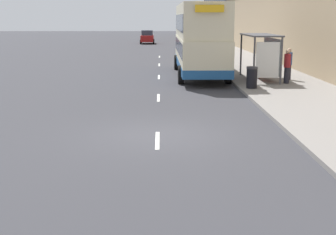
% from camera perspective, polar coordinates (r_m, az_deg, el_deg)
% --- Properties ---
extents(ground_plane, '(220.00, 220.00, 0.00)m').
position_cam_1_polar(ground_plane, '(14.37, -1.28, -2.13)').
color(ground_plane, '#38383D').
extents(pavement, '(5.00, 93.00, 0.14)m').
position_cam_1_polar(pavement, '(52.93, 6.10, 8.30)').
color(pavement, gray).
rests_on(pavement, ground_plane).
extents(lane_mark_0, '(0.12, 2.00, 0.01)m').
position_cam_1_polar(lane_mark_0, '(13.72, -1.30, -2.79)').
color(lane_mark_0, silver).
rests_on(lane_mark_0, ground_plane).
extents(lane_mark_1, '(0.12, 2.00, 0.01)m').
position_cam_1_polar(lane_mark_1, '(20.96, -1.17, 2.42)').
color(lane_mark_1, silver).
rests_on(lane_mark_1, ground_plane).
extents(lane_mark_2, '(0.12, 2.00, 0.01)m').
position_cam_1_polar(lane_mark_2, '(28.28, -1.11, 4.95)').
color(lane_mark_2, silver).
rests_on(lane_mark_2, ground_plane).
extents(lane_mark_3, '(0.12, 2.00, 0.01)m').
position_cam_1_polar(lane_mark_3, '(35.64, -1.08, 6.44)').
color(lane_mark_3, silver).
rests_on(lane_mark_3, ground_plane).
extents(lane_mark_4, '(0.12, 2.00, 0.01)m').
position_cam_1_polar(lane_mark_4, '(43.01, -1.05, 7.42)').
color(lane_mark_4, silver).
rests_on(lane_mark_4, ground_plane).
extents(bus_shelter, '(1.60, 4.20, 2.48)m').
position_cam_1_polar(bus_shelter, '(26.26, 11.68, 8.25)').
color(bus_shelter, '#4C4C51').
rests_on(bus_shelter, ground_plane).
extents(double_decker_bus_near, '(2.85, 11.02, 4.30)m').
position_cam_1_polar(double_decker_bus_near, '(28.70, 3.89, 9.60)').
color(double_decker_bus_near, beige).
rests_on(double_decker_bus_near, ground_plane).
extents(car_0, '(1.91, 4.20, 1.80)m').
position_cam_1_polar(car_0, '(64.80, -2.54, 9.77)').
color(car_0, maroon).
rests_on(car_0, ground_plane).
extents(pedestrian_at_shelter, '(0.32, 0.32, 1.64)m').
position_cam_1_polar(pedestrian_at_shelter, '(30.49, 11.76, 7.06)').
color(pedestrian_at_shelter, '#23232D').
rests_on(pedestrian_at_shelter, ground_plane).
extents(pedestrian_1, '(0.35, 0.35, 1.76)m').
position_cam_1_polar(pedestrian_1, '(25.29, 14.32, 6.08)').
color(pedestrian_1, '#23232D').
rests_on(pedestrian_1, ground_plane).
extents(pedestrian_2, '(0.34, 0.34, 1.73)m').
position_cam_1_polar(pedestrian_2, '(26.81, 14.52, 6.37)').
color(pedestrian_2, '#23232D').
rests_on(pedestrian_2, ground_plane).
extents(litter_bin, '(0.55, 0.55, 1.05)m').
position_cam_1_polar(litter_bin, '(23.21, 10.18, 4.84)').
color(litter_bin, black).
rests_on(litter_bin, ground_plane).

